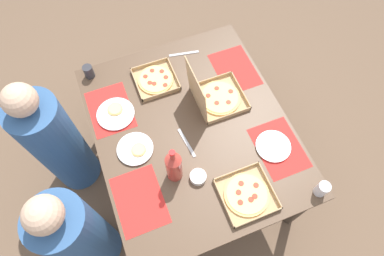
{
  "coord_description": "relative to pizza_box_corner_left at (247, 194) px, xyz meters",
  "views": [
    {
      "loc": [
        -0.87,
        0.34,
        2.53
      ],
      "look_at": [
        0.0,
        0.0,
        0.72
      ],
      "focal_mm": 30.72,
      "sensor_mm": 36.0,
      "label": 1
    }
  ],
  "objects": [
    {
      "name": "ground_plane",
      "position": [
        0.51,
        0.13,
        -0.73
      ],
      "size": [
        6.0,
        6.0,
        0.0
      ],
      "primitive_type": "plane",
      "color": "brown"
    },
    {
      "name": "dining_table",
      "position": [
        0.51,
        0.13,
        -0.1
      ],
      "size": [
        1.4,
        1.18,
        0.72
      ],
      "color": "#3F3328",
      "rests_on": "ground_plane"
    },
    {
      "name": "placemat_near_left",
      "position": [
        0.19,
        -0.31,
        -0.01
      ],
      "size": [
        0.36,
        0.26,
        0.0
      ],
      "primitive_type": "cube",
      "color": "red",
      "rests_on": "dining_table"
    },
    {
      "name": "placemat_near_right",
      "position": [
        0.82,
        -0.31,
        -0.01
      ],
      "size": [
        0.36,
        0.26,
        0.0
      ],
      "primitive_type": "cube",
      "color": "red",
      "rests_on": "dining_table"
    },
    {
      "name": "placemat_far_left",
      "position": [
        0.19,
        0.57,
        -0.01
      ],
      "size": [
        0.36,
        0.26,
        0.0
      ],
      "primitive_type": "cube",
      "color": "red",
      "rests_on": "dining_table"
    },
    {
      "name": "placemat_far_right",
      "position": [
        0.82,
        0.57,
        -0.01
      ],
      "size": [
        0.36,
        0.26,
        0.0
      ],
      "primitive_type": "cube",
      "color": "red",
      "rests_on": "dining_table"
    },
    {
      "name": "pizza_box_corner_left",
      "position": [
        0.0,
        0.0,
        0.0
      ],
      "size": [
        0.29,
        0.29,
        0.04
      ],
      "color": "tan",
      "rests_on": "dining_table"
    },
    {
      "name": "pizza_box_center",
      "position": [
        0.93,
        0.23,
        0.0
      ],
      "size": [
        0.27,
        0.27,
        0.04
      ],
      "color": "tan",
      "rests_on": "dining_table"
    },
    {
      "name": "pizza_box_corner_right",
      "position": [
        0.64,
        -0.08,
        0.04
      ],
      "size": [
        0.3,
        0.33,
        0.34
      ],
      "color": "tan",
      "rests_on": "dining_table"
    },
    {
      "name": "plate_near_left",
      "position": [
        0.21,
        -0.28,
        -0.0
      ],
      "size": [
        0.21,
        0.21,
        0.02
      ],
      "color": "white",
      "rests_on": "dining_table"
    },
    {
      "name": "plate_near_right",
      "position": [
        0.49,
        0.5,
        -0.0
      ],
      "size": [
        0.22,
        0.22,
        0.03
      ],
      "color": "white",
      "rests_on": "dining_table"
    },
    {
      "name": "plate_middle",
      "position": [
        0.77,
        0.54,
        -0.0
      ],
      "size": [
        0.24,
        0.24,
        0.03
      ],
      "color": "white",
      "rests_on": "dining_table"
    },
    {
      "name": "soda_bottle",
      "position": [
        0.26,
        0.33,
        0.12
      ],
      "size": [
        0.09,
        0.09,
        0.32
      ],
      "color": "#B2382D",
      "rests_on": "dining_table"
    },
    {
      "name": "cup_clear_right",
      "position": [
        -0.13,
        -0.39,
        0.04
      ],
      "size": [
        0.07,
        0.07,
        0.1
      ],
      "primitive_type": "cylinder",
      "color": "silver",
      "rests_on": "dining_table"
    },
    {
      "name": "cup_clear_left",
      "position": [
        1.13,
        0.62,
        0.03
      ],
      "size": [
        0.06,
        0.06,
        0.09
      ],
      "primitive_type": "cylinder",
      "color": "#333338",
      "rests_on": "dining_table"
    },
    {
      "name": "condiment_bowl",
      "position": [
        0.19,
        0.22,
        0.01
      ],
      "size": [
        0.1,
        0.1,
        0.04
      ],
      "primitive_type": "cylinder",
      "color": "white",
      "rests_on": "dining_table"
    },
    {
      "name": "knife_by_near_left",
      "position": [
        0.42,
        0.2,
        -0.01
      ],
      "size": [
        0.21,
        0.04,
        0.0
      ],
      "primitive_type": "cube",
      "rotation": [
        0.0,
        0.0,
        0.12
      ],
      "color": "#B7B7BC",
      "rests_on": "dining_table"
    },
    {
      "name": "knife_by_far_left",
      "position": [
        1.08,
        -0.03,
        -0.01
      ],
      "size": [
        0.06,
        0.21,
        0.0
      ],
      "primitive_type": "cube",
      "rotation": [
        0.0,
        0.0,
        1.38
      ],
      "color": "#B7B7BC",
      "rests_on": "dining_table"
    },
    {
      "name": "diner_left_seat",
      "position": [
        0.19,
        0.98,
        -0.23
      ],
      "size": [
        0.32,
        0.32,
        1.12
      ],
      "color": "#33598C",
      "rests_on": "ground_plane"
    },
    {
      "name": "diner_right_seat",
      "position": [
        0.82,
        0.98,
        -0.21
      ],
      "size": [
        0.32,
        0.32,
        1.16
      ],
      "color": "#33598C",
      "rests_on": "ground_plane"
    }
  ]
}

